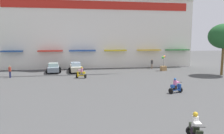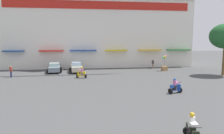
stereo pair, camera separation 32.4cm
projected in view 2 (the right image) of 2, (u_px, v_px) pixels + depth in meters
name	position (u px, v px, depth m)	size (l,w,h in m)	color
ground_plane	(117.00, 93.00, 20.21)	(128.00, 128.00, 0.00)	#474848
colonial_building	(98.00, 13.00, 41.60)	(34.08, 17.06, 23.72)	white
parked_car_0	(54.00, 67.00, 32.60)	(2.52, 4.63, 1.43)	gray
parked_car_1	(76.00, 67.00, 32.66)	(2.41, 4.34, 1.52)	beige
scooter_rider_3	(192.00, 130.00, 10.55)	(0.77, 1.48, 1.51)	black
scooter_rider_5	(175.00, 87.00, 19.97)	(1.41, 0.87, 1.47)	black
scooter_rider_6	(82.00, 73.00, 27.70)	(1.41, 0.96, 1.51)	black
pedestrian_0	(153.00, 63.00, 36.16)	(0.48, 0.48, 1.67)	#816754
pedestrian_1	(11.00, 71.00, 28.09)	(0.49, 0.49, 1.62)	navy
balloon_vendor_cart	(164.00, 65.00, 33.87)	(1.01, 0.79, 2.53)	#9E7748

